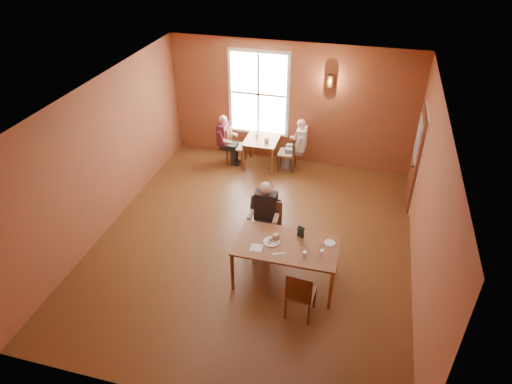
% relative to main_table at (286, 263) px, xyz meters
% --- Properties ---
extents(ground, '(6.00, 7.00, 0.01)m').
position_rel_main_table_xyz_m(ground, '(-0.82, 0.88, -0.41)').
color(ground, brown).
rests_on(ground, ground).
extents(wall_back, '(6.00, 0.04, 3.00)m').
position_rel_main_table_xyz_m(wall_back, '(-0.82, 4.38, 1.09)').
color(wall_back, brown).
rests_on(wall_back, ground).
extents(wall_front, '(6.00, 0.04, 3.00)m').
position_rel_main_table_xyz_m(wall_front, '(-0.82, -2.62, 1.09)').
color(wall_front, brown).
rests_on(wall_front, ground).
extents(wall_left, '(0.04, 7.00, 3.00)m').
position_rel_main_table_xyz_m(wall_left, '(-3.82, 0.88, 1.09)').
color(wall_left, brown).
rests_on(wall_left, ground).
extents(wall_right, '(0.04, 7.00, 3.00)m').
position_rel_main_table_xyz_m(wall_right, '(2.18, 0.88, 1.09)').
color(wall_right, brown).
rests_on(wall_right, ground).
extents(ceiling, '(6.00, 7.00, 0.04)m').
position_rel_main_table_xyz_m(ceiling, '(-0.82, 0.88, 2.59)').
color(ceiling, white).
rests_on(ceiling, wall_back).
extents(window, '(1.36, 0.10, 1.96)m').
position_rel_main_table_xyz_m(window, '(-1.62, 4.33, 1.29)').
color(window, white).
rests_on(window, wall_back).
extents(door, '(0.12, 1.04, 2.10)m').
position_rel_main_table_xyz_m(door, '(2.12, 3.18, 0.64)').
color(door, maroon).
rests_on(door, ground).
extents(wall_sconce, '(0.16, 0.16, 0.28)m').
position_rel_main_table_xyz_m(wall_sconce, '(0.08, 4.28, 1.79)').
color(wall_sconce, brown).
rests_on(wall_sconce, wall_back).
extents(main_table, '(1.74, 0.98, 0.82)m').
position_rel_main_table_xyz_m(main_table, '(0.00, 0.00, 0.00)').
color(main_table, brown).
rests_on(main_table, ground).
extents(chair_diner_main, '(0.47, 0.47, 1.06)m').
position_rel_main_table_xyz_m(chair_diner_main, '(-0.50, 0.65, 0.12)').
color(chair_diner_main, '#431C0D').
rests_on(chair_diner_main, ground).
extents(diner_main, '(0.54, 0.54, 1.35)m').
position_rel_main_table_xyz_m(diner_main, '(-0.50, 0.62, 0.27)').
color(diner_main, black).
rests_on(diner_main, ground).
extents(chair_empty, '(0.46, 0.46, 0.95)m').
position_rel_main_table_xyz_m(chair_empty, '(0.39, -0.68, 0.06)').
color(chair_empty, '#3C1E0F').
rests_on(chair_empty, ground).
extents(plate_food, '(0.33, 0.33, 0.04)m').
position_rel_main_table_xyz_m(plate_food, '(-0.26, -0.01, 0.43)').
color(plate_food, white).
rests_on(plate_food, main_table).
extents(sandwich, '(0.12, 0.12, 0.11)m').
position_rel_main_table_xyz_m(sandwich, '(-0.21, 0.06, 0.46)').
color(sandwich, '#DBB85E').
rests_on(sandwich, main_table).
extents(goblet_b, '(0.10, 0.10, 0.20)m').
position_rel_main_table_xyz_m(goblet_b, '(0.59, -0.10, 0.51)').
color(goblet_b, white).
rests_on(goblet_b, main_table).
extents(goblet_c, '(0.11, 0.11, 0.21)m').
position_rel_main_table_xyz_m(goblet_c, '(0.33, -0.21, 0.51)').
color(goblet_c, white).
rests_on(goblet_c, main_table).
extents(menu_stand, '(0.13, 0.10, 0.20)m').
position_rel_main_table_xyz_m(menu_stand, '(0.18, 0.26, 0.51)').
color(menu_stand, black).
rests_on(menu_stand, main_table).
extents(knife, '(0.19, 0.11, 0.00)m').
position_rel_main_table_xyz_m(knife, '(-0.08, -0.27, 0.41)').
color(knife, silver).
rests_on(knife, main_table).
extents(napkin, '(0.21, 0.21, 0.01)m').
position_rel_main_table_xyz_m(napkin, '(-0.47, -0.22, 0.41)').
color(napkin, white).
rests_on(napkin, main_table).
extents(side_plate, '(0.21, 0.21, 0.01)m').
position_rel_main_table_xyz_m(side_plate, '(0.69, 0.22, 0.42)').
color(side_plate, white).
rests_on(side_plate, main_table).
extents(second_table, '(0.80, 0.80, 0.71)m').
position_rel_main_table_xyz_m(second_table, '(-1.43, 3.88, -0.05)').
color(second_table, brown).
rests_on(second_table, ground).
extents(chair_diner_white, '(0.41, 0.41, 0.92)m').
position_rel_main_table_xyz_m(chair_diner_white, '(-0.78, 3.88, 0.05)').
color(chair_diner_white, '#56301D').
rests_on(chair_diner_white, ground).
extents(diner_white, '(0.51, 0.51, 1.27)m').
position_rel_main_table_xyz_m(diner_white, '(-0.75, 3.88, 0.23)').
color(diner_white, silver).
rests_on(diner_white, ground).
extents(chair_diner_maroon, '(0.41, 0.41, 0.93)m').
position_rel_main_table_xyz_m(chair_diner_maroon, '(-2.08, 3.88, 0.06)').
color(chair_diner_maroon, '#452211').
rests_on(chair_diner_maroon, ground).
extents(diner_maroon, '(0.50, 0.50, 1.24)m').
position_rel_main_table_xyz_m(diner_maroon, '(-2.11, 3.88, 0.21)').
color(diner_maroon, '#551819').
rests_on(diner_maroon, ground).
extents(cup_a, '(0.13, 0.13, 0.10)m').
position_rel_main_table_xyz_m(cup_a, '(-1.27, 3.78, 0.35)').
color(cup_a, silver).
rests_on(cup_a, second_table).
extents(cup_b, '(0.11, 0.11, 0.09)m').
position_rel_main_table_xyz_m(cup_b, '(-1.57, 3.97, 0.34)').
color(cup_b, silver).
rests_on(cup_b, second_table).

